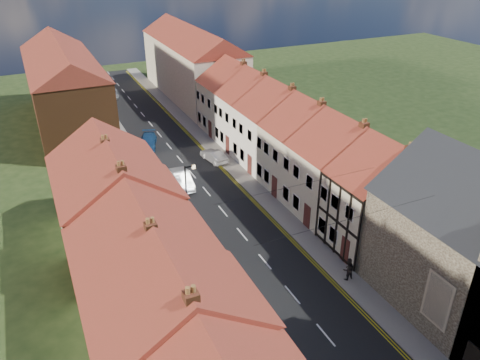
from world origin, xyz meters
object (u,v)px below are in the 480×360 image
Objects in this scene: lamppost at (188,196)px; car_far at (148,141)px; car_mid at (182,179)px; car_distant at (111,94)px; pedestrian_right at (348,269)px; car_mid_b at (214,156)px.

car_far is at bearing 85.04° from lamppost.
car_mid is at bearing -68.82° from car_far.
car_mid reaches higher than car_far.
lamppost is 1.36× the size of car_mid.
car_far is at bearing -82.31° from car_distant.
car_mid_b is at bearing -91.12° from pedestrian_right.
car_mid is 1.05× the size of car_distant.
car_mid is 1.16× the size of car_mid_b.
car_mid is 19.31m from pedestrian_right.
pedestrian_right is at bearing 83.28° from car_mid_b.
lamppost is at bearing -84.92° from car_distant.
lamppost reaches higher than car_distant.
car_mid is 31.33m from car_distant.
lamppost is at bearing 50.21° from car_mid_b.
car_far is 2.59× the size of pedestrian_right.
car_far reaches higher than car_distant.
lamppost is 39.51m from car_distant.
lamppost is at bearing -76.00° from car_far.
pedestrian_right reaches higher than car_distant.
pedestrian_right is (6.02, -18.35, 0.25)m from car_mid.
car_mid_b is at bearing 59.70° from lamppost.
lamppost is 3.48× the size of pedestrian_right.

